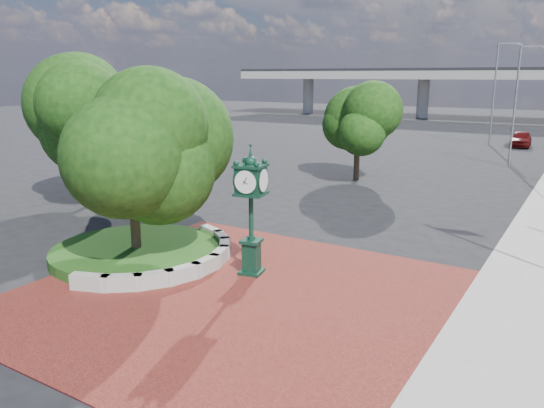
{
  "coord_description": "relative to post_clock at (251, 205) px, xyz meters",
  "views": [
    {
      "loc": [
        8.87,
        -13.06,
        6.49
      ],
      "look_at": [
        -0.12,
        1.5,
        2.32
      ],
      "focal_mm": 35.0,
      "sensor_mm": 36.0,
      "label": 1
    }
  ],
  "objects": [
    {
      "name": "street_lamp_far",
      "position": [
        0.71,
        40.03,
        3.11
      ],
      "size": [
        2.05,
        0.77,
        9.36
      ],
      "color": "slate",
      "rests_on": "ground"
    },
    {
      "name": "ground",
      "position": [
        0.48,
        -0.78,
        -2.37
      ],
      "size": [
        200.0,
        200.0,
        0.0
      ],
      "primitive_type": "plane",
      "color": "black",
      "rests_on": "ground"
    },
    {
      "name": "plaza",
      "position": [
        0.48,
        -1.78,
        -2.35
      ],
      "size": [
        12.0,
        12.0,
        0.04
      ],
      "primitive_type": "cube",
      "color": "maroon",
      "rests_on": "ground"
    },
    {
      "name": "tree_northwest",
      "position": [
        -12.52,
        4.22,
        1.75
      ],
      "size": [
        5.6,
        5.6,
        6.93
      ],
      "color": "#38281C",
      "rests_on": "ground"
    },
    {
      "name": "planter_wall",
      "position": [
        -2.23,
        -0.78,
        -2.1
      ],
      "size": [
        2.96,
        6.77,
        0.54
      ],
      "color": "#9E9B93",
      "rests_on": "ground"
    },
    {
      "name": "post_clock",
      "position": [
        0.0,
        0.0,
        0.0
      ],
      "size": [
        1.03,
        1.03,
        4.32
      ],
      "color": "black",
      "rests_on": "ground"
    },
    {
      "name": "grass_bed",
      "position": [
        -4.52,
        -0.78,
        -2.17
      ],
      "size": [
        6.1,
        6.1,
        0.4
      ],
      "primitive_type": "cylinder",
      "color": "#184B15",
      "rests_on": "ground"
    },
    {
      "name": "tree_planter",
      "position": [
        -4.52,
        -0.78,
        1.35
      ],
      "size": [
        5.2,
        5.2,
        6.33
      ],
      "color": "#38281C",
      "rests_on": "ground"
    },
    {
      "name": "street_lamp_near",
      "position": [
        4.14,
        28.11,
        2.6
      ],
      "size": [
        1.89,
        0.53,
        8.49
      ],
      "color": "slate",
      "rests_on": "ground"
    },
    {
      "name": "parked_car",
      "position": [
        3.2,
        40.17,
        -1.64
      ],
      "size": [
        1.99,
        4.41,
        1.47
      ],
      "primitive_type": "imported",
      "rotation": [
        0.0,
        0.0,
        0.06
      ],
      "color": "#4C0A0B",
      "rests_on": "ground"
    },
    {
      "name": "tree_street",
      "position": [
        -3.52,
        17.22,
        0.87
      ],
      "size": [
        4.4,
        4.4,
        5.45
      ],
      "color": "#38281C",
      "rests_on": "ground"
    },
    {
      "name": "overpass",
      "position": [
        0.26,
        69.22,
        4.17
      ],
      "size": [
        90.0,
        12.0,
        7.5
      ],
      "color": "#9E9B93",
      "rests_on": "ground"
    }
  ]
}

